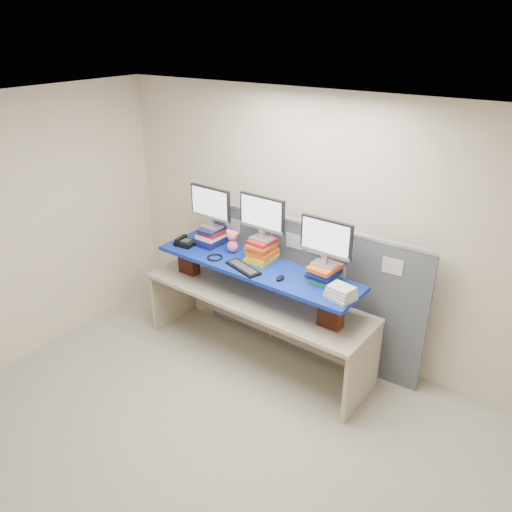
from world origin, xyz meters
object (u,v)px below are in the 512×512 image
Objects in this scene: monitor_left at (211,205)px; keyboard at (243,268)px; blue_board at (256,267)px; monitor_right at (326,240)px; desk_phone at (185,242)px; desk at (256,308)px; monitor_center at (262,215)px.

monitor_left reaches higher than keyboard.
monitor_right reaches higher than blue_board.
desk_phone is (-0.93, -0.02, 0.05)m from blue_board.
keyboard is (-0.05, -0.15, 0.03)m from blue_board.
monitor_left is 1.00× the size of monitor_right.
blue_board is at bearing 119.92° from desk.
monitor_center is at bearing 2.03° from desk_phone.
blue_board is 4.29× the size of monitor_left.
monitor_center is at bearing -180.00° from monitor_right.
monitor_center is (-0.01, 0.12, 1.00)m from desk.
blue_board is at bearing 89.90° from keyboard.
desk is 1.01m from monitor_center.
desk is 1.18m from monitor_right.
blue_board is 4.29× the size of monitor_center.
monitor_right is (0.72, 0.08, 0.45)m from blue_board.
desk_phone reaches higher than keyboard.
monitor_right is at bearing 0.00° from monitor_center.
blue_board is at bearing -9.58° from monitor_left.
monitor_right is at bearing 35.71° from keyboard.
desk is at bearing -9.58° from monitor_left.
monitor_right is (0.72, 0.08, 0.93)m from desk.
desk_phone is at bearing -168.88° from keyboard.
monitor_center is at bearing 100.02° from keyboard.
monitor_left is at bearing 180.00° from monitor_right.
desk is 1.20m from monitor_left.
monitor_center reaches higher than desk.
monitor_right is 0.91m from keyboard.
monitor_left reaches higher than desk_phone.
monitor_center is 1.00× the size of monitor_right.
monitor_left is 2.39× the size of desk_phone.
desk is 11.76× the size of desk_phone.
keyboard reaches higher than blue_board.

